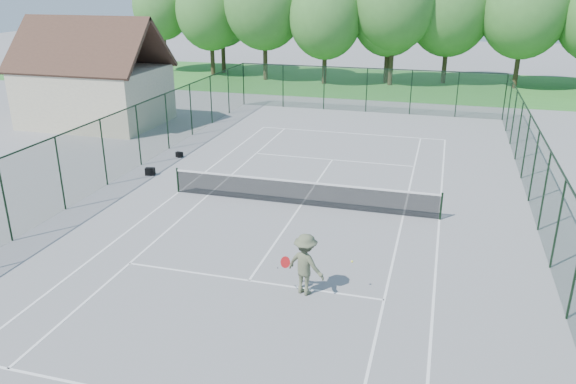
# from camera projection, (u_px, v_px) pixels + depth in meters

# --- Properties ---
(ground) EXTENTS (140.00, 140.00, 0.00)m
(ground) POSITION_uv_depth(u_px,v_px,m) (301.00, 205.00, 22.93)
(ground) COLOR gray
(ground) RESTS_ON ground
(grass_far) EXTENTS (80.00, 16.00, 0.01)m
(grass_far) POSITION_uv_depth(u_px,v_px,m) (385.00, 83.00, 49.93)
(grass_far) COLOR #378631
(grass_far) RESTS_ON ground
(court_lines) EXTENTS (11.05, 23.85, 0.01)m
(court_lines) POSITION_uv_depth(u_px,v_px,m) (301.00, 205.00, 22.93)
(court_lines) COLOR white
(court_lines) RESTS_ON ground
(tennis_net) EXTENTS (11.08, 0.08, 1.10)m
(tennis_net) POSITION_uv_depth(u_px,v_px,m) (301.00, 192.00, 22.73)
(tennis_net) COLOR black
(tennis_net) RESTS_ON ground
(fence_enclosure) EXTENTS (18.05, 36.05, 3.02)m
(fence_enclosure) POSITION_uv_depth(u_px,v_px,m) (302.00, 169.00, 22.38)
(fence_enclosure) COLOR #1D3D27
(fence_enclosure) RESTS_ON ground
(utility_building) EXTENTS (8.60, 6.27, 6.63)m
(utility_building) POSITION_uv_depth(u_px,v_px,m) (93.00, 74.00, 34.88)
(utility_building) COLOR beige
(utility_building) RESTS_ON ground
(tree_line_far) EXTENTS (39.40, 6.40, 9.70)m
(tree_line_far) POSITION_uv_depth(u_px,v_px,m) (390.00, 13.00, 47.81)
(tree_line_far) COLOR #3B2F1D
(tree_line_far) RESTS_ON ground
(sports_bag_a) EXTENTS (0.48, 0.35, 0.35)m
(sports_bag_a) POSITION_uv_depth(u_px,v_px,m) (150.00, 172.00, 26.39)
(sports_bag_a) COLOR black
(sports_bag_a) RESTS_ON ground
(sports_bag_b) EXTENTS (0.38, 0.27, 0.27)m
(sports_bag_b) POSITION_uv_depth(u_px,v_px,m) (179.00, 155.00, 29.07)
(sports_bag_b) COLOR black
(sports_bag_b) RESTS_ON ground
(tennis_player) EXTENTS (2.20, 1.09, 1.87)m
(tennis_player) POSITION_uv_depth(u_px,v_px,m) (305.00, 264.00, 16.18)
(tennis_player) COLOR #596045
(tennis_player) RESTS_ON ground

